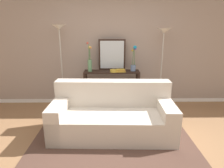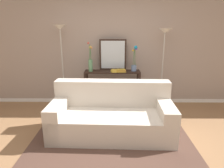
{
  "view_description": "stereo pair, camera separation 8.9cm",
  "coord_description": "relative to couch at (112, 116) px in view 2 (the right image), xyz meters",
  "views": [
    {
      "loc": [
        -0.03,
        -2.39,
        1.79
      ],
      "look_at": [
        0.02,
        1.25,
        0.73
      ],
      "focal_mm": 31.46,
      "sensor_mm": 36.0,
      "label": 1
    },
    {
      "loc": [
        0.06,
        -2.39,
        1.79
      ],
      "look_at": [
        0.02,
        1.25,
        0.73
      ],
      "focal_mm": 31.46,
      "sensor_mm": 36.0,
      "label": 2
    }
  ],
  "objects": [
    {
      "name": "ground_plane",
      "position": [
        -0.02,
        -0.7,
        -0.32
      ],
      "size": [
        16.0,
        16.0,
        0.02
      ],
      "primitive_type": "cube",
      "color": "#936B47"
    },
    {
      "name": "back_wall",
      "position": [
        -0.02,
        1.53,
        1.23
      ],
      "size": [
        12.0,
        0.15,
        3.09
      ],
      "color": "white",
      "rests_on": "ground"
    },
    {
      "name": "area_rug",
      "position": [
        -0.0,
        -0.16,
        -0.31
      ],
      "size": [
        2.59,
        1.83,
        0.01
      ],
      "color": "#51382D",
      "rests_on": "ground"
    },
    {
      "name": "couch",
      "position": [
        0.0,
        0.0,
        0.0
      ],
      "size": [
        2.05,
        0.96,
        0.88
      ],
      "color": "beige",
      "rests_on": "ground"
    },
    {
      "name": "console_table",
      "position": [
        -0.0,
        1.17,
        0.26
      ],
      "size": [
        1.22,
        0.34,
        0.85
      ],
      "color": "black",
      "rests_on": "ground"
    },
    {
      "name": "floor_lamp_left",
      "position": [
        -1.08,
        1.11,
        1.13
      ],
      "size": [
        0.28,
        0.28,
        1.84
      ],
      "color": "#B7B2A8",
      "rests_on": "ground"
    },
    {
      "name": "floor_lamp_right",
      "position": [
        1.09,
        1.11,
        1.08
      ],
      "size": [
        0.28,
        0.28,
        1.77
      ],
      "color": "#B7B2A8",
      "rests_on": "ground"
    },
    {
      "name": "wall_mirror",
      "position": [
        0.01,
        1.31,
        0.88
      ],
      "size": [
        0.6,
        0.02,
        0.68
      ],
      "color": "black",
      "rests_on": "console_table"
    },
    {
      "name": "vase_tall_flowers",
      "position": [
        -0.48,
        1.14,
        0.75
      ],
      "size": [
        0.11,
        0.11,
        0.64
      ],
      "color": "#669E6B",
      "rests_on": "console_table"
    },
    {
      "name": "vase_short_flowers",
      "position": [
        0.48,
        1.17,
        0.73
      ],
      "size": [
        0.12,
        0.12,
        0.56
      ],
      "color": "#6B84AD",
      "rests_on": "console_table"
    },
    {
      "name": "fruit_bowl",
      "position": [
        0.04,
        1.07,
        0.57
      ],
      "size": [
        0.16,
        0.16,
        0.05
      ],
      "color": "gold",
      "rests_on": "console_table"
    },
    {
      "name": "book_stack",
      "position": [
        0.2,
        1.08,
        0.57
      ],
      "size": [
        0.22,
        0.15,
        0.06
      ],
      "color": "gold",
      "rests_on": "console_table"
    },
    {
      "name": "book_row_under_console",
      "position": [
        -0.32,
        1.17,
        -0.25
      ],
      "size": [
        0.38,
        0.18,
        0.13
      ],
      "color": "silver",
      "rests_on": "ground"
    }
  ]
}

